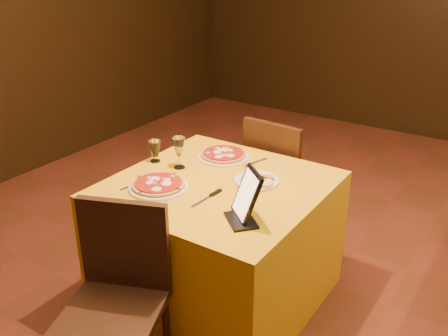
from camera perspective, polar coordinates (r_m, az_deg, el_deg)
The scene contains 13 objects.
floor at distance 2.94m, azimuth 8.40°, elevation -17.34°, with size 6.00×7.00×0.01m, color #5E2D19.
main_table at distance 2.89m, azimuth -0.61°, elevation -8.46°, with size 1.10×1.10×0.75m, color gold.
chair_main_near at distance 2.33m, azimuth -12.64°, elevation -15.80°, with size 0.47×0.47×0.91m, color black, non-canonical shape.
chair_main_far at distance 3.47m, azimuth 6.96°, elevation -1.22°, with size 0.43×0.43×0.91m, color black, non-canonical shape.
pizza_near at distance 2.67m, azimuth -7.50°, elevation -2.01°, with size 0.32×0.32×0.03m.
pizza_far at distance 3.02m, azimuth -0.05°, elevation 1.44°, with size 0.31×0.31×0.03m.
cutlet_dish at distance 2.72m, azimuth 3.76°, elevation -1.35°, with size 0.25×0.25×0.03m.
wine_glass at distance 2.87m, azimuth -5.16°, elevation 1.77°, with size 0.07×0.07×0.19m, color #D0C876, non-canonical shape.
water_glass at distance 2.98m, azimuth -7.91°, elevation 1.90°, with size 0.07×0.07×0.13m, color white, non-canonical shape.
tablet at distance 2.32m, azimuth 2.64°, elevation -3.04°, with size 0.19×0.02×0.24m, color black.
knife at distance 2.53m, azimuth -2.15°, elevation -3.62°, with size 0.21×0.02×0.01m, color silver.
fork_near at distance 2.71m, azimuth -10.55°, elevation -2.06°, with size 0.14×0.02×0.01m, color silver.
fork_far at distance 2.96m, azimuth 3.64°, elevation 0.64°, with size 0.18×0.02×0.01m, color #B4B5BB.
Camera 1 is at (0.86, -2.04, 1.93)m, focal length 40.00 mm.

